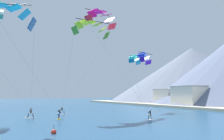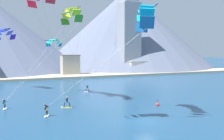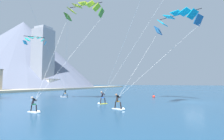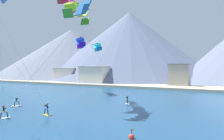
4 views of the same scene
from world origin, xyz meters
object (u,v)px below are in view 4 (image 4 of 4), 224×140
(parafoil_kite_distant_low_drift, at_px, (97,46))
(race_marker_buoy, at_px, (132,137))
(parafoil_kite_distant_high_outer, at_px, (80,42))
(kitesurfer_mid_center, at_px, (127,102))
(kitesurfer_near_lead, at_px, (2,114))
(kitesurfer_near_trail, at_px, (46,111))
(parafoil_kite_far_left, at_px, (77,11))
(kitesurfer_far_left, at_px, (15,104))

(parafoil_kite_distant_low_drift, xyz_separation_m, race_marker_buoy, (13.56, -17.62, -10.30))
(parafoil_kite_distant_high_outer, bearing_deg, kitesurfer_mid_center, -30.08)
(race_marker_buoy, bearing_deg, kitesurfer_near_lead, -179.76)
(kitesurfer_near_trail, distance_m, parafoil_kite_far_left, 15.15)
(kitesurfer_near_lead, relative_size, parafoil_kite_distant_high_outer, 0.31)
(parafoil_kite_distant_high_outer, relative_size, parafoil_kite_distant_low_drift, 1.62)
(kitesurfer_near_trail, distance_m, race_marker_buoy, 14.56)
(kitesurfer_near_trail, xyz_separation_m, parafoil_kite_far_left, (2.00, 4.50, 14.33))
(parafoil_kite_distant_high_outer, bearing_deg, parafoil_kite_distant_low_drift, -41.08)
(kitesurfer_mid_center, height_order, parafoil_kite_distant_low_drift, parafoil_kite_distant_low_drift)
(parafoil_kite_distant_low_drift, height_order, race_marker_buoy, parafoil_kite_distant_low_drift)
(parafoil_kite_far_left, bearing_deg, parafoil_kite_distant_high_outer, 122.38)
(kitesurfer_near_lead, relative_size, parafoil_kite_distant_low_drift, 0.50)
(kitesurfer_far_left, distance_m, parafoil_kite_far_left, 18.13)
(race_marker_buoy, bearing_deg, parafoil_kite_far_left, 144.68)
(kitesurfer_near_trail, bearing_deg, kitesurfer_near_lead, -130.28)
(kitesurfer_near_lead, relative_size, kitesurfer_near_trail, 1.00)
(kitesurfer_mid_center, relative_size, kitesurfer_far_left, 0.97)
(kitesurfer_far_left, height_order, parafoil_kite_distant_low_drift, parafoil_kite_distant_low_drift)
(race_marker_buoy, bearing_deg, parafoil_kite_distant_high_outer, 131.66)
(kitesurfer_mid_center, distance_m, parafoil_kite_far_left, 17.30)
(kitesurfer_near_lead, xyz_separation_m, kitesurfer_near_trail, (3.46, 4.08, -0.00))
(parafoil_kite_distant_high_outer, bearing_deg, kitesurfer_near_lead, -77.92)
(kitesurfer_near_lead, height_order, kitesurfer_far_left, kitesurfer_near_lead)
(race_marker_buoy, bearing_deg, kitesurfer_far_left, 164.13)
(parafoil_kite_far_left, bearing_deg, race_marker_buoy, -35.32)
(kitesurfer_near_trail, distance_m, kitesurfer_far_left, 9.09)
(kitesurfer_near_lead, distance_m, kitesurfer_near_trail, 5.34)
(kitesurfer_near_lead, height_order, parafoil_kite_distant_low_drift, parafoil_kite_distant_low_drift)
(kitesurfer_near_lead, xyz_separation_m, race_marker_buoy, (17.45, 0.07, -0.40))
(kitesurfer_far_left, xyz_separation_m, parafoil_kite_distant_low_drift, (9.18, 11.16, 10.03))
(kitesurfer_near_trail, xyz_separation_m, race_marker_buoy, (13.99, -4.00, -0.40))
(kitesurfer_near_lead, bearing_deg, kitesurfer_mid_center, 57.91)
(parafoil_kite_far_left, height_order, parafoil_kite_distant_low_drift, parafoil_kite_far_left)
(parafoil_kite_distant_high_outer, relative_size, race_marker_buoy, 5.66)
(kitesurfer_near_trail, relative_size, kitesurfer_mid_center, 1.04)
(parafoil_kite_distant_low_drift, bearing_deg, kitesurfer_far_left, -129.46)
(parafoil_kite_far_left, distance_m, race_marker_buoy, 20.81)
(kitesurfer_mid_center, xyz_separation_m, race_marker_buoy, (7.00, -16.59, -0.27))
(parafoil_kite_distant_high_outer, xyz_separation_m, parafoil_kite_distant_low_drift, (9.43, -8.22, -2.09))
(kitesurfer_far_left, xyz_separation_m, parafoil_kite_distant_high_outer, (-0.25, 19.38, 12.12))
(kitesurfer_near_trail, bearing_deg, parafoil_kite_distant_high_outer, 112.39)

